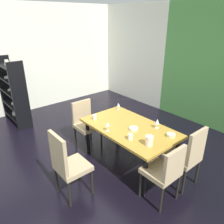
{
  "coord_description": "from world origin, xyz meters",
  "views": [
    {
      "loc": [
        3.15,
        -1.89,
        2.48
      ],
      "look_at": [
        0.32,
        0.49,
        0.85
      ],
      "focal_mm": 35.0,
      "sensor_mm": 36.0,
      "label": 1
    }
  ],
  "objects_px": {
    "pitcher_front": "(149,141)",
    "dining_table": "(129,131)",
    "chair_head_near": "(67,163)",
    "chair_left_near": "(85,122)",
    "cup_center": "(95,117)",
    "serving_bowl_right": "(171,135)",
    "cup_corner": "(130,137)",
    "chair_right_near": "(165,171)",
    "chair_right_far": "(188,155)",
    "display_shelf": "(13,92)",
    "wine_glass_near_window": "(118,105)",
    "wine_glass_west": "(108,124)",
    "wine_glass_left": "(157,122)",
    "serving_bowl_near_shelf": "(134,129)"
  },
  "relations": [
    {
      "from": "dining_table",
      "to": "display_shelf",
      "type": "relative_size",
      "value": 1.04
    },
    {
      "from": "chair_left_near",
      "to": "serving_bowl_near_shelf",
      "type": "relative_size",
      "value": 6.21
    },
    {
      "from": "chair_left_near",
      "to": "pitcher_front",
      "type": "xyz_separation_m",
      "value": [
        1.59,
        0.06,
        0.27
      ]
    },
    {
      "from": "display_shelf",
      "to": "wine_glass_near_window",
      "type": "height_order",
      "value": "display_shelf"
    },
    {
      "from": "chair_head_near",
      "to": "wine_glass_west",
      "type": "bearing_deg",
      "value": 99.86
    },
    {
      "from": "wine_glass_left",
      "to": "wine_glass_near_window",
      "type": "height_order",
      "value": "wine_glass_left"
    },
    {
      "from": "chair_right_near",
      "to": "serving_bowl_near_shelf",
      "type": "height_order",
      "value": "chair_right_near"
    },
    {
      "from": "dining_table",
      "to": "chair_right_far",
      "type": "relative_size",
      "value": 1.63
    },
    {
      "from": "serving_bowl_right",
      "to": "cup_corner",
      "type": "bearing_deg",
      "value": -122.31
    },
    {
      "from": "chair_right_near",
      "to": "display_shelf",
      "type": "bearing_deg",
      "value": 99.97
    },
    {
      "from": "chair_head_near",
      "to": "cup_corner",
      "type": "distance_m",
      "value": 1.01
    },
    {
      "from": "chair_right_near",
      "to": "wine_glass_west",
      "type": "relative_size",
      "value": 5.91
    },
    {
      "from": "cup_corner",
      "to": "dining_table",
      "type": "bearing_deg",
      "value": 137.17
    },
    {
      "from": "wine_glass_near_window",
      "to": "serving_bowl_near_shelf",
      "type": "bearing_deg",
      "value": -25.19
    },
    {
      "from": "chair_right_far",
      "to": "wine_glass_left",
      "type": "height_order",
      "value": "chair_right_far"
    },
    {
      "from": "dining_table",
      "to": "wine_glass_near_window",
      "type": "xyz_separation_m",
      "value": [
        -0.68,
        0.35,
        0.19
      ]
    },
    {
      "from": "wine_glass_west",
      "to": "pitcher_front",
      "type": "xyz_separation_m",
      "value": [
        0.74,
        0.19,
        -0.04
      ]
    },
    {
      "from": "chair_right_far",
      "to": "pitcher_front",
      "type": "relative_size",
      "value": 6.58
    },
    {
      "from": "pitcher_front",
      "to": "dining_table",
      "type": "bearing_deg",
      "value": 162.01
    },
    {
      "from": "wine_glass_west",
      "to": "cup_corner",
      "type": "xyz_separation_m",
      "value": [
        0.44,
        0.09,
        -0.07
      ]
    },
    {
      "from": "serving_bowl_right",
      "to": "chair_right_far",
      "type": "bearing_deg",
      "value": 0.14
    },
    {
      "from": "dining_table",
      "to": "wine_glass_left",
      "type": "height_order",
      "value": "wine_glass_left"
    },
    {
      "from": "chair_left_near",
      "to": "display_shelf",
      "type": "xyz_separation_m",
      "value": [
        -2.06,
        -0.71,
        0.26
      ]
    },
    {
      "from": "chair_head_near",
      "to": "pitcher_front",
      "type": "distance_m",
      "value": 1.22
    },
    {
      "from": "wine_glass_near_window",
      "to": "cup_center",
      "type": "relative_size",
      "value": 1.52
    },
    {
      "from": "dining_table",
      "to": "chair_right_near",
      "type": "relative_size",
      "value": 1.78
    },
    {
      "from": "chair_right_near",
      "to": "wine_glass_left",
      "type": "height_order",
      "value": "chair_right_near"
    },
    {
      "from": "chair_right_far",
      "to": "serving_bowl_right",
      "type": "height_order",
      "value": "chair_right_far"
    },
    {
      "from": "dining_table",
      "to": "wine_glass_west",
      "type": "relative_size",
      "value": 10.52
    },
    {
      "from": "dining_table",
      "to": "chair_left_near",
      "type": "xyz_separation_m",
      "value": [
        -0.98,
        -0.26,
        -0.11
      ]
    },
    {
      "from": "pitcher_front",
      "to": "serving_bowl_right",
      "type": "bearing_deg",
      "value": 83.06
    },
    {
      "from": "dining_table",
      "to": "chair_left_near",
      "type": "relative_size",
      "value": 1.74
    },
    {
      "from": "cup_corner",
      "to": "cup_center",
      "type": "relative_size",
      "value": 0.98
    },
    {
      "from": "dining_table",
      "to": "wine_glass_near_window",
      "type": "distance_m",
      "value": 0.79
    },
    {
      "from": "chair_right_near",
      "to": "dining_table",
      "type": "bearing_deg",
      "value": 75.02
    },
    {
      "from": "chair_right_far",
      "to": "pitcher_front",
      "type": "bearing_deg",
      "value": 140.46
    },
    {
      "from": "wine_glass_left",
      "to": "cup_corner",
      "type": "distance_m",
      "value": 0.61
    },
    {
      "from": "wine_glass_left",
      "to": "wine_glass_west",
      "type": "bearing_deg",
      "value": -123.32
    },
    {
      "from": "wine_glass_near_window",
      "to": "wine_glass_west",
      "type": "height_order",
      "value": "wine_glass_west"
    },
    {
      "from": "chair_head_near",
      "to": "cup_corner",
      "type": "height_order",
      "value": "chair_head_near"
    },
    {
      "from": "wine_glass_near_window",
      "to": "wine_glass_west",
      "type": "distance_m",
      "value": 0.92
    },
    {
      "from": "cup_center",
      "to": "serving_bowl_near_shelf",
      "type": "bearing_deg",
      "value": 20.03
    },
    {
      "from": "chair_head_near",
      "to": "cup_center",
      "type": "bearing_deg",
      "value": 123.74
    },
    {
      "from": "dining_table",
      "to": "chair_head_near",
      "type": "height_order",
      "value": "chair_head_near"
    },
    {
      "from": "chair_head_near",
      "to": "cup_corner",
      "type": "relative_size",
      "value": 11.23
    },
    {
      "from": "chair_left_near",
      "to": "chair_right_near",
      "type": "bearing_deg",
      "value": 90.0
    },
    {
      "from": "chair_left_near",
      "to": "serving_bowl_right",
      "type": "xyz_separation_m",
      "value": [
        1.65,
        0.52,
        0.22
      ]
    },
    {
      "from": "chair_right_far",
      "to": "serving_bowl_right",
      "type": "distance_m",
      "value": 0.38
    },
    {
      "from": "wine_glass_left",
      "to": "serving_bowl_right",
      "type": "relative_size",
      "value": 1.23
    },
    {
      "from": "chair_head_near",
      "to": "chair_left_near",
      "type": "bearing_deg",
      "value": 135.74
    }
  ]
}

